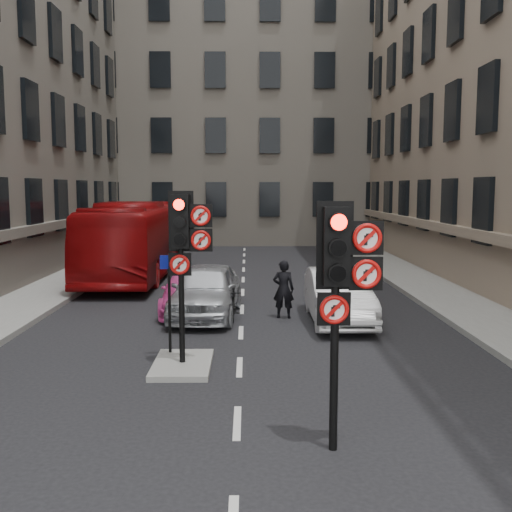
{
  "coord_description": "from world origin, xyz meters",
  "views": [
    {
      "loc": [
        0.16,
        -7.25,
        3.77
      ],
      "look_at": [
        0.32,
        2.89,
        2.6
      ],
      "focal_mm": 42.0,
      "sensor_mm": 36.0,
      "label": 1
    }
  ],
  "objects_px": {
    "signal_far": "(185,239)",
    "info_sign": "(169,290)",
    "car_pink": "(190,292)",
    "signal_near": "(342,273)",
    "car_silver": "(206,290)",
    "car_white": "(338,296)",
    "motorcyclist": "(283,289)",
    "bus_red": "(136,239)",
    "motorcycle": "(233,304)"
  },
  "relations": [
    {
      "from": "car_silver",
      "to": "motorcyclist",
      "type": "relative_size",
      "value": 2.7
    },
    {
      "from": "car_silver",
      "to": "info_sign",
      "type": "distance_m",
      "value": 4.37
    },
    {
      "from": "signal_far",
      "to": "motorcycle",
      "type": "height_order",
      "value": "signal_far"
    },
    {
      "from": "signal_near",
      "to": "car_silver",
      "type": "distance_m",
      "value": 9.53
    },
    {
      "from": "car_white",
      "to": "bus_red",
      "type": "height_order",
      "value": "bus_red"
    },
    {
      "from": "signal_far",
      "to": "motorcycle",
      "type": "relative_size",
      "value": 2.4
    },
    {
      "from": "bus_red",
      "to": "motorcycle",
      "type": "bearing_deg",
      "value": -63.16
    },
    {
      "from": "bus_red",
      "to": "car_white",
      "type": "bearing_deg",
      "value": -50.4
    },
    {
      "from": "signal_far",
      "to": "info_sign",
      "type": "height_order",
      "value": "signal_far"
    },
    {
      "from": "car_silver",
      "to": "motorcycle",
      "type": "xyz_separation_m",
      "value": [
        0.8,
        -0.45,
        -0.33
      ]
    },
    {
      "from": "bus_red",
      "to": "signal_far",
      "type": "bearing_deg",
      "value": -75.5
    },
    {
      "from": "motorcyclist",
      "to": "info_sign",
      "type": "distance_m",
      "value": 4.95
    },
    {
      "from": "car_white",
      "to": "car_silver",
      "type": "bearing_deg",
      "value": 168.94
    },
    {
      "from": "signal_far",
      "to": "car_white",
      "type": "height_order",
      "value": "signal_far"
    },
    {
      "from": "motorcycle",
      "to": "motorcyclist",
      "type": "relative_size",
      "value": 0.88
    },
    {
      "from": "car_white",
      "to": "motorcycle",
      "type": "distance_m",
      "value": 2.99
    },
    {
      "from": "car_silver",
      "to": "info_sign",
      "type": "relative_size",
      "value": 2.09
    },
    {
      "from": "car_white",
      "to": "motorcyclist",
      "type": "height_order",
      "value": "motorcyclist"
    },
    {
      "from": "car_silver",
      "to": "car_pink",
      "type": "distance_m",
      "value": 0.91
    },
    {
      "from": "motorcyclist",
      "to": "car_silver",
      "type": "bearing_deg",
      "value": 1.96
    },
    {
      "from": "car_white",
      "to": "signal_far",
      "type": "bearing_deg",
      "value": -131.67
    },
    {
      "from": "motorcycle",
      "to": "info_sign",
      "type": "distance_m",
      "value": 4.19
    },
    {
      "from": "car_pink",
      "to": "info_sign",
      "type": "distance_m",
      "value": 5.06
    },
    {
      "from": "bus_red",
      "to": "motorcyclist",
      "type": "xyz_separation_m",
      "value": [
        5.71,
        -8.15,
        -0.75
      ]
    },
    {
      "from": "motorcycle",
      "to": "info_sign",
      "type": "height_order",
      "value": "info_sign"
    },
    {
      "from": "signal_near",
      "to": "car_silver",
      "type": "height_order",
      "value": "signal_near"
    },
    {
      "from": "motorcycle",
      "to": "signal_near",
      "type": "bearing_deg",
      "value": -79.35
    },
    {
      "from": "car_pink",
      "to": "signal_near",
      "type": "bearing_deg",
      "value": -75.03
    },
    {
      "from": "car_pink",
      "to": "car_white",
      "type": "bearing_deg",
      "value": -21.31
    },
    {
      "from": "car_pink",
      "to": "car_silver",
      "type": "bearing_deg",
      "value": -54.73
    },
    {
      "from": "car_white",
      "to": "info_sign",
      "type": "distance_m",
      "value": 5.59
    },
    {
      "from": "car_white",
      "to": "bus_red",
      "type": "xyz_separation_m",
      "value": [
        -7.23,
        8.68,
        0.85
      ]
    },
    {
      "from": "motorcyclist",
      "to": "car_white",
      "type": "bearing_deg",
      "value": 168.58
    },
    {
      "from": "signal_far",
      "to": "bus_red",
      "type": "bearing_deg",
      "value": 104.67
    },
    {
      "from": "bus_red",
      "to": "car_pink",
      "type": "bearing_deg",
      "value": -68.13
    },
    {
      "from": "info_sign",
      "to": "signal_near",
      "type": "bearing_deg",
      "value": -68.83
    },
    {
      "from": "bus_red",
      "to": "motorcyclist",
      "type": "distance_m",
      "value": 9.98
    },
    {
      "from": "car_white",
      "to": "motorcyclist",
      "type": "xyz_separation_m",
      "value": [
        -1.51,
        0.53,
        0.11
      ]
    },
    {
      "from": "signal_near",
      "to": "signal_far",
      "type": "distance_m",
      "value": 4.77
    },
    {
      "from": "car_pink",
      "to": "info_sign",
      "type": "relative_size",
      "value": 1.87
    },
    {
      "from": "bus_red",
      "to": "info_sign",
      "type": "relative_size",
      "value": 5.24
    },
    {
      "from": "signal_far",
      "to": "car_white",
      "type": "distance_m",
      "value": 6.06
    },
    {
      "from": "info_sign",
      "to": "car_silver",
      "type": "bearing_deg",
      "value": 71.63
    },
    {
      "from": "signal_near",
      "to": "bus_red",
      "type": "distance_m",
      "value": 17.99
    },
    {
      "from": "signal_near",
      "to": "signal_far",
      "type": "xyz_separation_m",
      "value": [
        -2.6,
        4.0,
        0.12
      ]
    },
    {
      "from": "bus_red",
      "to": "motorcyclist",
      "type": "relative_size",
      "value": 6.76
    },
    {
      "from": "car_pink",
      "to": "info_sign",
      "type": "bearing_deg",
      "value": -92.22
    },
    {
      "from": "car_silver",
      "to": "car_white",
      "type": "distance_m",
      "value": 3.84
    },
    {
      "from": "signal_far",
      "to": "signal_near",
      "type": "bearing_deg",
      "value": -56.98
    },
    {
      "from": "signal_far",
      "to": "info_sign",
      "type": "xyz_separation_m",
      "value": [
        -0.44,
        0.74,
        -1.18
      ]
    }
  ]
}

